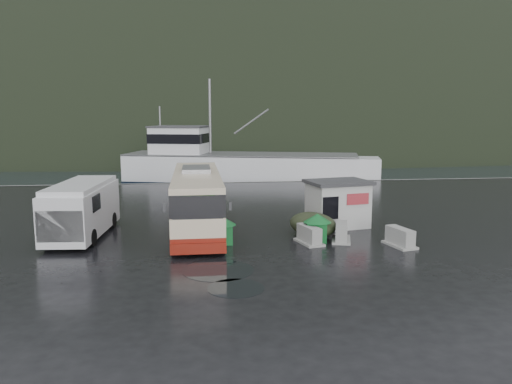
{
  "coord_description": "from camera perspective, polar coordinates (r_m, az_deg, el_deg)",
  "views": [
    {
      "loc": [
        -1.02,
        -25.29,
        6.3
      ],
      "look_at": [
        2.31,
        3.53,
        1.7
      ],
      "focal_mm": 35.0,
      "sensor_mm": 36.0,
      "label": 1
    }
  ],
  "objects": [
    {
      "name": "jersey_barrier_a",
      "position": [
        25.35,
        9.7,
        -5.52
      ],
      "size": [
        1.35,
        1.96,
        0.89
      ],
      "primitive_type": null,
      "rotation": [
        0.0,
        0.0,
        -0.28
      ],
      "color": "#999993",
      "rests_on": "ground"
    },
    {
      "name": "jersey_barrier_b",
      "position": [
        24.65,
        6.07,
        -5.85
      ],
      "size": [
        1.31,
        1.92,
        0.87
      ],
      "primitive_type": null,
      "rotation": [
        0.0,
        0.0,
        0.27
      ],
      "color": "#999993",
      "rests_on": "ground"
    },
    {
      "name": "harbor_water",
      "position": [
        135.44,
        -6.19,
        6.29
      ],
      "size": [
        300.0,
        180.0,
        0.02
      ],
      "primitive_type": "cube",
      "color": "black",
      "rests_on": "ground"
    },
    {
      "name": "waste_bin_right",
      "position": [
        25.14,
        6.99,
        -5.57
      ],
      "size": [
        1.22,
        1.22,
        1.39
      ],
      "primitive_type": null,
      "rotation": [
        0.0,
        0.0,
        -0.26
      ],
      "color": "#116427",
      "rests_on": "ground"
    },
    {
      "name": "jersey_barrier_c",
      "position": [
        24.99,
        16.08,
        -5.96
      ],
      "size": [
        1.28,
        1.93,
        0.89
      ],
      "primitive_type": null,
      "rotation": [
        0.0,
        0.0,
        0.24
      ],
      "color": "#999993",
      "rests_on": "ground"
    },
    {
      "name": "white_van",
      "position": [
        27.37,
        -19.1,
        -4.81
      ],
      "size": [
        2.84,
        6.92,
        2.83
      ],
      "primitive_type": null,
      "rotation": [
        0.0,
        0.0,
        -0.08
      ],
      "color": "silver",
      "rests_on": "ground"
    },
    {
      "name": "quay_edge",
      "position": [
        45.74,
        -5.25,
        1.05
      ],
      "size": [
        160.0,
        0.6,
        1.5
      ],
      "primitive_type": "cube",
      "color": "#999993",
      "rests_on": "ground"
    },
    {
      "name": "ticket_kiosk",
      "position": [
        28.47,
        9.25,
        -3.9
      ],
      "size": [
        3.77,
        3.14,
        2.6
      ],
      "primitive_type": null,
      "rotation": [
        0.0,
        0.0,
        0.2
      ],
      "color": "beige",
      "rests_on": "ground"
    },
    {
      "name": "fishing_trawler",
      "position": [
        52.39,
        -1.72,
        2.1
      ],
      "size": [
        28.93,
        13.37,
        11.32
      ],
      "primitive_type": null,
      "rotation": [
        0.0,
        0.0,
        -0.26
      ],
      "color": "silver",
      "rests_on": "ground"
    },
    {
      "name": "headland",
      "position": [
        275.59,
        -4.34,
        7.67
      ],
      "size": [
        780.0,
        540.0,
        570.0
      ],
      "primitive_type": "ellipsoid",
      "color": "black",
      "rests_on": "ground"
    },
    {
      "name": "waste_bin_left",
      "position": [
        24.56,
        -3.85,
        -5.88
      ],
      "size": [
        0.99,
        0.99,
        1.35
      ],
      "primitive_type": null,
      "rotation": [
        0.0,
        0.0,
        0.02
      ],
      "color": "#116427",
      "rests_on": "ground"
    },
    {
      "name": "puddles",
      "position": [
        24.59,
        3.6,
        -5.84
      ],
      "size": [
        10.58,
        14.15,
        0.01
      ],
      "color": "black",
      "rests_on": "ground"
    },
    {
      "name": "dome_tent",
      "position": [
        26.22,
        6.49,
        -4.96
      ],
      "size": [
        3.0,
        3.56,
        1.19
      ],
      "primitive_type": null,
      "rotation": [
        0.0,
        0.0,
        0.31
      ],
      "color": "#2D3520",
      "rests_on": "ground"
    },
    {
      "name": "coach_bus",
      "position": [
        27.86,
        -6.72,
        -4.12
      ],
      "size": [
        3.07,
        11.79,
        3.32
      ],
      "primitive_type": null,
      "rotation": [
        0.0,
        0.0,
        0.01
      ],
      "color": "beige",
      "rests_on": "ground"
    },
    {
      "name": "ground",
      "position": [
        26.09,
        -4.17,
        -4.99
      ],
      "size": [
        160.0,
        160.0,
        0.0
      ],
      "primitive_type": "plane",
      "color": "black",
      "rests_on": "ground"
    }
  ]
}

